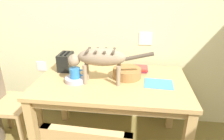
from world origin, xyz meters
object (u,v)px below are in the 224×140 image
at_px(saucer_bowl, 75,79).
at_px(wooden_chair_far, 6,102).
at_px(book_stack, 139,69).
at_px(wicker_basket, 127,73).
at_px(cat, 100,59).
at_px(toaster, 66,62).
at_px(dining_table, 112,89).
at_px(magazine, 158,84).
at_px(coffee_mug, 75,73).

height_order(saucer_bowl, wooden_chair_far, wooden_chair_far).
xyz_separation_m(book_stack, wicker_basket, (-0.11, -0.16, 0.02)).
xyz_separation_m(cat, toaster, (-0.40, 0.26, -0.14)).
distance_m(dining_table, cat, 0.34).
relative_size(magazine, wicker_basket, 0.94).
bearing_deg(wicker_basket, cat, -148.44).
bearing_deg(wooden_chair_far, wicker_basket, 94.78).
xyz_separation_m(coffee_mug, magazine, (0.73, 0.04, -0.08)).
relative_size(dining_table, saucer_bowl, 7.30).
relative_size(dining_table, cat, 1.87).
xyz_separation_m(saucer_bowl, book_stack, (0.56, 0.31, 0.00)).
distance_m(cat, wicker_basket, 0.32).
xyz_separation_m(dining_table, coffee_mug, (-0.32, -0.07, 0.17)).
bearing_deg(wooden_chair_far, magazine, 89.36).
distance_m(saucer_bowl, wicker_basket, 0.48).
height_order(book_stack, wooden_chair_far, wooden_chair_far).
bearing_deg(wooden_chair_far, saucer_bowl, 87.26).
xyz_separation_m(coffee_mug, wicker_basket, (0.45, 0.15, -0.04)).
bearing_deg(dining_table, book_stack, 45.55).
bearing_deg(toaster, saucer_bowl, -56.28).
bearing_deg(dining_table, wooden_chair_far, -177.20).
bearing_deg(magazine, toaster, 169.79).
distance_m(saucer_bowl, magazine, 0.74).
relative_size(coffee_mug, magazine, 0.56).
height_order(wicker_basket, wooden_chair_far, wooden_chair_far).
distance_m(cat, wooden_chair_far, 1.09).
bearing_deg(wicker_basket, saucer_bowl, -161.87).
height_order(saucer_bowl, magazine, saucer_bowl).
height_order(dining_table, cat, cat).
relative_size(saucer_bowl, magazine, 0.76).
bearing_deg(wicker_basket, coffee_mug, -161.75).
relative_size(saucer_bowl, wooden_chair_far, 0.20).
distance_m(cat, saucer_bowl, 0.30).
bearing_deg(toaster, book_stack, 3.59).
height_order(cat, wicker_basket, cat).
bearing_deg(magazine, wicker_basket, 162.62).
bearing_deg(cat, dining_table, -60.54).
relative_size(cat, book_stack, 3.88).
distance_m(magazine, book_stack, 0.32).
bearing_deg(book_stack, wicker_basket, -123.64).
height_order(coffee_mug, magazine, coffee_mug).
height_order(dining_table, coffee_mug, coffee_mug).
bearing_deg(wicker_basket, book_stack, 56.36).
bearing_deg(book_stack, coffee_mug, -150.88).
distance_m(cat, book_stack, 0.50).
xyz_separation_m(cat, magazine, (0.51, 0.03, -0.22)).
xyz_separation_m(saucer_bowl, wooden_chair_far, (-0.74, 0.02, -0.30)).
relative_size(coffee_mug, book_stack, 0.73).
bearing_deg(cat, toaster, 55.40).
height_order(saucer_bowl, toaster, toaster).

